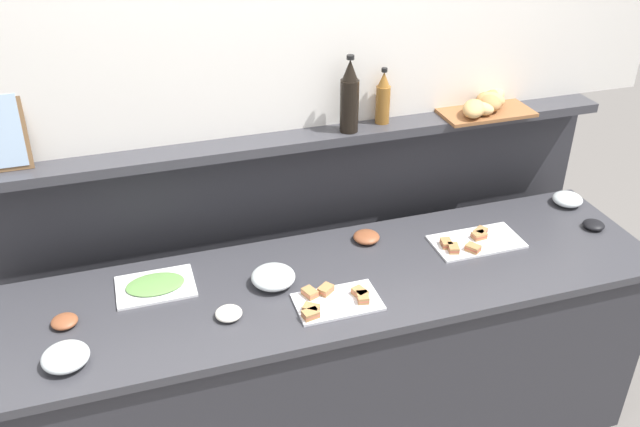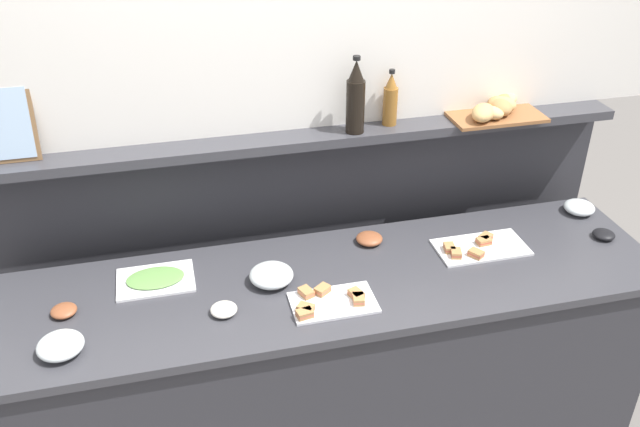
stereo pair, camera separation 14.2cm
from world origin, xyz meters
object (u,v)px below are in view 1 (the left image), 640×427
object	(u,v)px
condiment_bowl_cream	(229,313)
bread_basket	(485,103)
condiment_bowl_dark	(594,225)
wine_bottle_dark	(349,98)
cold_cuts_platter	(155,286)
glass_bowl_small	(273,278)
condiment_bowl_teal	(64,321)
sandwich_platter_front	(474,242)
condiment_bowl_red	(366,237)
vinegar_bottle_amber	(383,99)
glass_bowl_medium	(66,358)
sandwich_platter_side	(335,301)
glass_bowl_large	(567,200)

from	to	relation	value
condiment_bowl_cream	bread_basket	bearing A→B (deg)	23.31
condiment_bowl_dark	condiment_bowl_cream	world-z (taller)	condiment_bowl_cream
wine_bottle_dark	cold_cuts_platter	bearing A→B (deg)	-162.55
glass_bowl_small	bread_basket	world-z (taller)	bread_basket
condiment_bowl_teal	condiment_bowl_dark	bearing A→B (deg)	-0.30
condiment_bowl_cream	bread_basket	size ratio (longest dim) A/B	0.24
glass_bowl_small	sandwich_platter_front	bearing A→B (deg)	1.46
bread_basket	condiment_bowl_red	bearing A→B (deg)	-159.96
cold_cuts_platter	condiment_bowl_red	bearing A→B (deg)	4.19
vinegar_bottle_amber	bread_basket	bearing A→B (deg)	-2.21
sandwich_platter_front	glass_bowl_medium	distance (m)	1.62
sandwich_platter_front	glass_bowl_medium	size ratio (longest dim) A/B	2.43
condiment_bowl_dark	bread_basket	size ratio (longest dim) A/B	0.23
condiment_bowl_cream	condiment_bowl_teal	bearing A→B (deg)	166.78
condiment_bowl_dark	vinegar_bottle_amber	distance (m)	1.06
wine_bottle_dark	glass_bowl_small	bearing A→B (deg)	-138.34
sandwich_platter_side	glass_bowl_large	size ratio (longest dim) A/B	2.30
glass_bowl_large	condiment_bowl_red	xyz separation A→B (m)	(-0.98, -0.01, -0.01)
glass_bowl_small	bread_basket	bearing A→B (deg)	20.71
glass_bowl_small	condiment_bowl_teal	xyz separation A→B (m)	(-0.75, -0.01, -0.01)
condiment_bowl_dark	wine_bottle_dark	distance (m)	1.19
condiment_bowl_red	bread_basket	world-z (taller)	bread_basket
condiment_bowl_cream	cold_cuts_platter	bearing A→B (deg)	132.26
sandwich_platter_front	cold_cuts_platter	bearing A→B (deg)	175.99
cold_cuts_platter	glass_bowl_large	size ratio (longest dim) A/B	2.15
sandwich_platter_front	condiment_bowl_teal	xyz separation A→B (m)	(-1.61, -0.03, 0.01)
glass_bowl_medium	wine_bottle_dark	world-z (taller)	wine_bottle_dark
glass_bowl_medium	condiment_bowl_cream	bearing A→B (deg)	7.95
cold_cuts_platter	condiment_bowl_red	distance (m)	0.87
condiment_bowl_cream	wine_bottle_dark	bearing A→B (deg)	39.84
sandwich_platter_side	condiment_bowl_cream	bearing A→B (deg)	174.10
sandwich_platter_side	bread_basket	size ratio (longest dim) A/B	0.77
sandwich_platter_front	condiment_bowl_teal	distance (m)	1.61
condiment_bowl_cream	bread_basket	distance (m)	1.44
condiment_bowl_dark	sandwich_platter_front	bearing A→B (deg)	175.36
sandwich_platter_side	condiment_bowl_dark	xyz separation A→B (m)	(1.22, 0.16, 0.00)
cold_cuts_platter	condiment_bowl_red	world-z (taller)	condiment_bowl_red
condiment_bowl_teal	bread_basket	world-z (taller)	bread_basket
condiment_bowl_teal	wine_bottle_dark	size ratio (longest dim) A/B	0.29
sandwich_platter_side	wine_bottle_dark	xyz separation A→B (m)	(0.24, 0.56, 0.54)
condiment_bowl_dark	sandwich_platter_side	bearing A→B (deg)	-172.64
condiment_bowl_red	bread_basket	size ratio (longest dim) A/B	0.27
condiment_bowl_cream	wine_bottle_dark	world-z (taller)	wine_bottle_dark
bread_basket	condiment_bowl_cream	bearing A→B (deg)	-156.69
cold_cuts_platter	condiment_bowl_dark	distance (m)	1.84
condiment_bowl_teal	bread_basket	size ratio (longest dim) A/B	0.23
cold_cuts_platter	bread_basket	size ratio (longest dim) A/B	0.72
condiment_bowl_teal	glass_bowl_medium	bearing A→B (deg)	-87.89
cold_cuts_platter	bread_basket	xyz separation A→B (m)	(1.49, 0.29, 0.44)
glass_bowl_large	sandwich_platter_front	bearing A→B (deg)	-163.69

